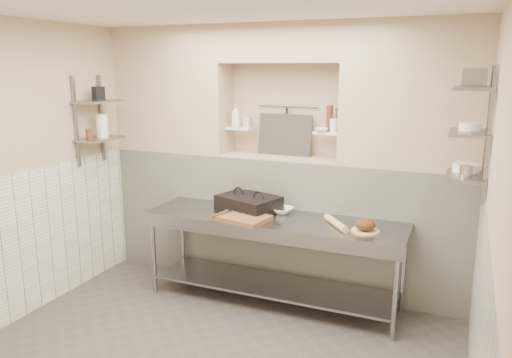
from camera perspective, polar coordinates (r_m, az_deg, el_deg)
The scene contains 46 objects.
wall_left at distance 5.13m, azimuth -26.59°, elevation 0.54°, with size 0.10×3.90×2.80m, color tan.
wall_right at distance 3.38m, azimuth 26.04°, elevation -5.14°, with size 0.10×3.90×2.80m, color tan.
wall_back at distance 5.62m, azimuth 3.81°, elevation 2.81°, with size 4.00×0.10×2.80m, color tan.
backwall_lower at distance 5.56m, azimuth 2.85°, elevation -4.73°, with size 4.00×0.40×1.40m, color white.
alcove_sill at distance 5.39m, azimuth 2.93°, elevation 2.50°, with size 1.30×0.40×0.02m, color tan.
backwall_pillar_left at distance 5.90m, azimuth -9.36°, elevation 9.98°, with size 1.35×0.40×1.40m, color tan.
backwall_pillar_right at distance 5.01m, azimuth 17.58°, elevation 9.13°, with size 1.35×0.40×1.40m, color tan.
backwall_header at distance 5.31m, azimuth 3.08°, elevation 15.25°, with size 1.30×0.40×0.40m, color tan.
wainscot_left at distance 5.26m, azimuth -25.41°, elevation -6.98°, with size 0.02×3.90×1.40m, color white.
wainscot_right at distance 3.63m, azimuth 23.96°, elevation -15.65°, with size 0.02×3.90×1.40m, color white.
alcove_shelf_left at distance 5.53m, azimuth -1.93°, elevation 5.82°, with size 0.28×0.16×0.03m, color white.
alcove_shelf_right at distance 5.19m, azimuth 8.17°, elevation 5.25°, with size 0.28×0.16×0.03m, color white.
utensil_rail at distance 5.48m, azimuth 3.61°, elevation 8.36°, with size 0.02×0.02×0.70m, color gray.
hanging_steel at distance 5.47m, azimuth 3.52°, elevation 6.57°, with size 0.02×0.02×0.30m, color black.
splash_panel at distance 5.44m, azimuth 3.32°, elevation 5.05°, with size 0.60×0.02×0.45m, color #383330.
shelf_rail_left_a at distance 5.90m, azimuth -17.26°, elevation 6.66°, with size 0.03×0.03×0.95m, color slate.
shelf_rail_left_b at distance 5.60m, azimuth -19.90°, elevation 6.19°, with size 0.03×0.03×0.95m, color slate.
wall_shelf_left_lower at distance 5.68m, azimuth -17.38°, elevation 4.41°, with size 0.30×0.50×0.03m, color slate.
wall_shelf_left_upper at distance 5.64m, azimuth -17.65°, elevation 8.43°, with size 0.30×0.50×0.03m, color slate.
shelf_rail_right_a at distance 4.51m, azimuth 24.96°, elevation 5.02°, with size 0.03×0.03×1.05m, color slate.
shelf_rail_right_b at distance 4.11m, azimuth 25.09°, elevation 4.38°, with size 0.03×0.03×1.05m, color slate.
wall_shelf_right_lower at distance 4.37m, azimuth 22.84°, elevation 0.32°, with size 0.30×0.50×0.03m, color slate.
wall_shelf_right_mid at distance 4.31m, azimuth 23.23°, elevation 4.87°, with size 0.30×0.50×0.03m, color slate.
wall_shelf_right_upper at distance 4.28m, azimuth 23.64°, elevation 9.51°, with size 0.30×0.50×0.03m, color slate.
prep_table at distance 5.03m, azimuth 1.94°, elevation -7.30°, with size 2.60×0.70×0.90m.
panini_press at distance 5.16m, azimuth -0.85°, elevation -2.82°, with size 0.70×0.60×0.16m.
cutting_board at distance 4.88m, azimuth -1.60°, elevation -4.46°, with size 0.50×0.35×0.05m, color brown.
knife_blade at distance 4.94m, azimuth -0.25°, elevation -3.94°, with size 0.28×0.03×0.01m, color gray.
tongs at distance 4.92m, azimuth -3.92°, elevation -3.91°, with size 0.02×0.02×0.27m, color gray.
mixing_bowl at distance 5.12m, azimuth 2.88°, elevation -3.57°, with size 0.24×0.24×0.06m, color white.
rolling_pin at distance 4.75m, azimuth 9.12°, elevation -4.99°, with size 0.06×0.06×0.42m, color tan.
bread_board at distance 4.65m, azimuth 12.36°, elevation -5.82°, with size 0.26×0.26×0.01m, color tan.
bread_loaf at distance 4.63m, azimuth 12.39°, elevation -5.10°, with size 0.18×0.18×0.11m, color #4C2D19.
bottle_soap at distance 5.49m, azimuth -2.34°, elevation 7.19°, with size 0.10×0.10×0.25m, color white.
jar_alcove at distance 5.51m, azimuth -0.96°, elevation 6.53°, with size 0.08×0.08×0.12m, color tan.
bowl_alcove at distance 5.15m, azimuth 7.49°, elevation 5.58°, with size 0.13×0.13×0.04m, color white.
condiment_a at distance 5.17m, azimuth 9.42°, elevation 6.67°, with size 0.07×0.07×0.24m, color #4C2819.
condiment_b at distance 5.21m, azimuth 8.41°, elevation 6.88°, with size 0.07×0.07×0.27m, color #4C2819.
condiment_c at distance 5.17m, azimuth 8.88°, elevation 6.08°, with size 0.08×0.08×0.13m, color white.
jug_left at distance 5.70m, azimuth -17.19°, elevation 5.84°, with size 0.12×0.12×0.25m, color white.
jar_left at distance 5.55m, azimuth -18.52°, elevation 4.88°, with size 0.08×0.08×0.11m, color #4C2819.
box_left_upper at distance 5.65m, azimuth -17.57°, elevation 9.31°, with size 0.10×0.10×0.15m, color black.
bowl_right at distance 4.49m, azimuth 22.91°, elevation 1.22°, with size 0.22×0.22×0.07m, color white.
canister_right at distance 4.22m, azimuth 22.88°, elevation 0.77°, with size 0.10×0.10×0.10m, color gray.
bowl_right_mid at distance 4.37m, azimuth 23.29°, elevation 5.55°, with size 0.17×0.17×0.06m, color white.
basket_right at distance 4.30m, azimuth 23.74°, elevation 10.59°, with size 0.18×0.22×0.14m, color gray.
Camera 1 is at (1.82, -3.23, 2.36)m, focal length 35.00 mm.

